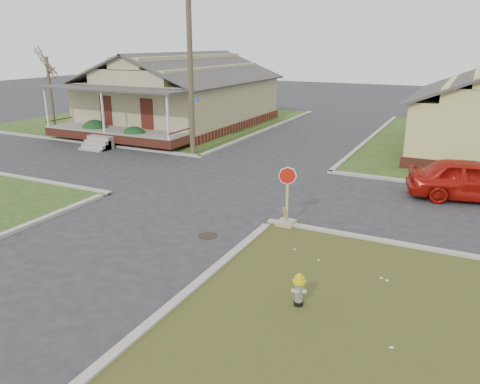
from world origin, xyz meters
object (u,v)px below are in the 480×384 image
at_px(red_sedan, 472,180).
at_px(fire_hydrant, 299,288).
at_px(stop_sign, 287,213).
at_px(utility_pole, 190,67).

bearing_deg(red_sedan, fire_hydrant, 149.48).
xyz_separation_m(fire_hydrant, stop_sign, (-2.07, 4.59, -0.01)).
bearing_deg(fire_hydrant, utility_pole, 111.19).
distance_m(fire_hydrant, red_sedan, 10.98).
relative_size(fire_hydrant, red_sedan, 0.17).
bearing_deg(utility_pole, stop_sign, -41.99).
height_order(stop_sign, red_sedan, stop_sign).
bearing_deg(fire_hydrant, red_sedan, 52.64).
relative_size(fire_hydrant, stop_sign, 0.40).
distance_m(utility_pole, fire_hydrant, 16.51).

